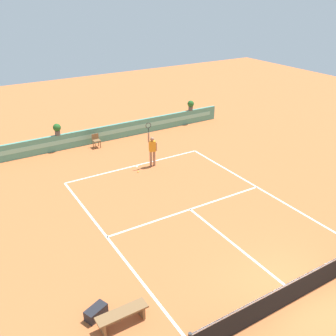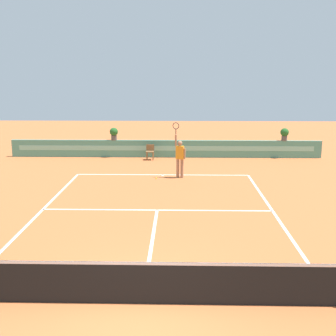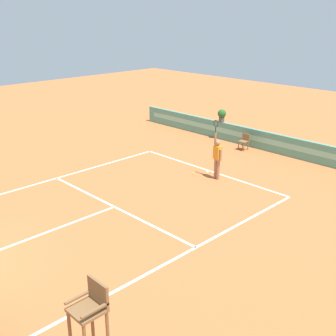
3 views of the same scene
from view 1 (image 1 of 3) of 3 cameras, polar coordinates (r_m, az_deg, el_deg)
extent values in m
plane|color=#BC6033|center=(17.31, 4.07, -6.78)|extent=(60.00, 60.00, 0.00)
cube|color=white|center=(21.76, -4.87, 0.36)|extent=(8.22, 0.10, 0.01)
cube|color=white|center=(17.59, 3.32, -6.17)|extent=(8.22, 0.10, 0.01)
cube|color=white|center=(15.54, 10.13, -11.41)|extent=(0.10, 6.40, 0.01)
cube|color=white|center=(15.63, -8.47, -11.01)|extent=(0.10, 11.89, 0.01)
cube|color=white|center=(19.65, 14.04, -3.31)|extent=(0.10, 11.89, 0.01)
cube|color=white|center=(21.68, -4.75, 0.26)|extent=(0.10, 0.20, 0.01)
cube|color=black|center=(13.62, 19.42, -16.34)|extent=(8.82, 0.02, 0.95)
cube|color=white|center=(13.33, 19.71, -14.91)|extent=(8.82, 0.03, 0.06)
cube|color=#4C8E7A|center=(25.38, -9.54, 5.08)|extent=(18.00, 0.20, 1.00)
cube|color=#7ABCA8|center=(25.27, -9.45, 5.12)|extent=(17.10, 0.01, 0.28)
cylinder|color=brown|center=(24.29, -10.82, 3.32)|extent=(0.05, 0.05, 0.45)
cylinder|color=brown|center=(24.40, -10.06, 3.49)|extent=(0.05, 0.05, 0.45)
cylinder|color=brown|center=(24.60, -11.13, 3.58)|extent=(0.05, 0.05, 0.45)
cylinder|color=brown|center=(24.71, -10.37, 3.75)|extent=(0.05, 0.05, 0.45)
cube|color=brown|center=(24.41, -10.64, 4.07)|extent=(0.44, 0.44, 0.04)
cube|color=brown|center=(24.51, -10.85, 4.65)|extent=(0.44, 0.04, 0.36)
cube|color=brown|center=(12.24, -9.77, -22.46)|extent=(0.08, 0.40, 0.45)
cube|color=brown|center=(12.56, -4.02, -20.43)|extent=(0.08, 0.40, 0.45)
cube|color=brown|center=(12.20, -6.90, -20.64)|extent=(1.60, 0.44, 0.06)
cube|color=black|center=(12.74, -10.71, -20.43)|extent=(0.78, 0.59, 0.36)
cylinder|color=#9E7051|center=(21.52, -2.07, 1.46)|extent=(0.14, 0.14, 0.90)
cylinder|color=#9E7051|center=(21.48, -2.58, 1.39)|extent=(0.14, 0.14, 0.90)
cube|color=orange|center=(21.21, -2.36, 3.27)|extent=(0.40, 0.30, 0.60)
sphere|color=#9E7051|center=(21.05, -2.38, 4.36)|extent=(0.22, 0.22, 0.22)
cylinder|color=#9E7051|center=(20.96, -2.92, 4.60)|extent=(0.09, 0.09, 0.55)
cylinder|color=black|center=(20.81, -2.94, 5.68)|extent=(0.04, 0.04, 0.24)
torus|color=#262626|center=(20.72, -2.96, 6.36)|extent=(0.31, 0.11, 0.31)
cylinder|color=#9E7051|center=(21.28, -1.79, 3.22)|extent=(0.09, 0.09, 0.50)
sphere|color=#CCE033|center=(20.97, -4.50, -0.56)|extent=(0.07, 0.07, 0.07)
cylinder|color=#514C47|center=(28.25, 3.40, 8.89)|extent=(0.32, 0.32, 0.28)
sphere|color=#235B23|center=(28.15, 3.42, 9.56)|extent=(0.48, 0.48, 0.48)
cylinder|color=#514C47|center=(24.30, -16.18, 5.07)|extent=(0.32, 0.32, 0.28)
sphere|color=#235B23|center=(24.19, -16.27, 5.84)|extent=(0.48, 0.48, 0.48)
camera|label=2|loc=(10.69, 64.43, -15.44)|focal=46.00mm
camera|label=3|loc=(20.84, 49.53, 10.28)|focal=45.69mm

